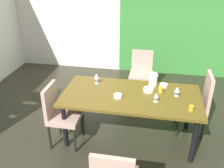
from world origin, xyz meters
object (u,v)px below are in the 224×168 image
object	(u,v)px
dining_table	(131,99)
chair_head_far	(141,71)
pitcher_rear	(153,79)
wine_glass_south	(96,76)
serving_bowl_near_window	(118,96)
serving_bowl_right	(164,85)
cup_front	(161,90)
wine_glass_corner	(156,96)
chair_left_near	(60,112)
chair_right_far	(198,102)
wine_glass_near_shelf	(177,90)
serving_bowl_north	(149,90)
cup_center	(191,108)

from	to	relation	value
dining_table	chair_head_far	size ratio (longest dim) A/B	2.20
dining_table	pitcher_rear	xyz separation A→B (m)	(0.30, 0.37, 0.17)
wine_glass_south	serving_bowl_near_window	xyz separation A→B (m)	(0.40, -0.37, -0.10)
serving_bowl_right	cup_front	world-z (taller)	cup_front
wine_glass_corner	chair_head_far	bearing A→B (deg)	101.52
chair_left_near	chair_right_far	world-z (taller)	chair_right_far
chair_right_far	serving_bowl_right	distance (m)	0.58
chair_head_far	wine_glass_near_shelf	world-z (taller)	chair_head_far
wine_glass_south	cup_front	bearing A→B (deg)	-6.36
chair_head_far	chair_right_far	xyz separation A→B (m)	(0.96, -1.08, 0.04)
chair_left_near	pitcher_rear	xyz separation A→B (m)	(1.29, 0.69, 0.32)
cup_front	serving_bowl_north	bearing A→B (deg)	179.53
serving_bowl_north	cup_front	world-z (taller)	cup_front
chair_head_far	wine_glass_near_shelf	size ratio (longest dim) A/B	6.30
wine_glass_south	chair_head_far	bearing A→B (deg)	61.22
wine_glass_corner	chair_left_near	bearing A→B (deg)	-172.37
chair_right_far	wine_glass_near_shelf	bearing A→B (deg)	123.45
chair_left_near	chair_head_far	world-z (taller)	chair_left_near
pitcher_rear	dining_table	bearing A→B (deg)	-128.58
chair_left_near	chair_right_far	bearing A→B (deg)	107.52
chair_left_near	wine_glass_corner	distance (m)	1.40
serving_bowl_north	cup_front	size ratio (longest dim) A/B	1.76
chair_left_near	wine_glass_near_shelf	xyz separation A→B (m)	(1.64, 0.40, 0.32)
wine_glass_near_shelf	serving_bowl_near_window	bearing A→B (deg)	-166.79
chair_left_near	chair_head_far	distance (m)	2.01
cup_center	wine_glass_near_shelf	bearing A→B (deg)	114.89
wine_glass_corner	wine_glass_near_shelf	distance (m)	0.36
chair_left_near	chair_head_far	bearing A→B (deg)	148.65
chair_left_near	wine_glass_south	distance (m)	0.79
wine_glass_near_shelf	chair_left_near	bearing A→B (deg)	-166.46
chair_head_far	chair_left_near	bearing A→B (deg)	58.65
chair_left_near	pitcher_rear	bearing A→B (deg)	118.02
wine_glass_south	pitcher_rear	world-z (taller)	pitcher_rear
chair_head_far	serving_bowl_near_window	bearing A→B (deg)	81.58
wine_glass_corner	serving_bowl_right	distance (m)	0.50
chair_right_far	wine_glass_south	bearing A→B (deg)	92.10
wine_glass_near_shelf	serving_bowl_north	xyz separation A→B (m)	(-0.40, 0.07, -0.07)
wine_glass_near_shelf	serving_bowl_near_window	size ratio (longest dim) A/B	1.17
cup_front	pitcher_rear	size ratio (longest dim) A/B	0.46
chair_head_far	serving_bowl_north	world-z (taller)	chair_head_far
wine_glass_corner	cup_front	distance (m)	0.29
wine_glass_corner	dining_table	bearing A→B (deg)	159.57
wine_glass_corner	serving_bowl_near_window	size ratio (longest dim) A/B	1.09
wine_glass_near_shelf	pitcher_rear	world-z (taller)	pitcher_rear
serving_bowl_near_window	pitcher_rear	size ratio (longest dim) A/B	0.63
chair_right_far	wine_glass_corner	size ratio (longest dim) A/B	7.58
cup_center	chair_left_near	bearing A→B (deg)	-178.96
chair_head_far	cup_front	size ratio (longest dim) A/B	10.12
chair_right_far	wine_glass_near_shelf	xyz separation A→B (m)	(-0.36, -0.24, 0.30)
cup_center	dining_table	bearing A→B (deg)	160.89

